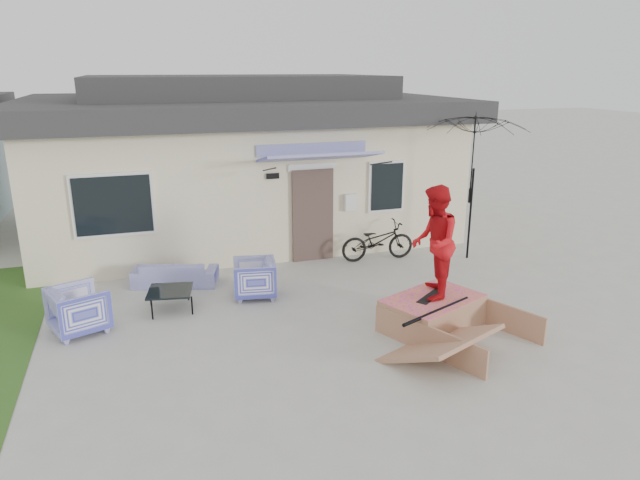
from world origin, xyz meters
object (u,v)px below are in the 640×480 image
object	(u,v)px
armchair_right	(254,276)
coffee_table	(171,300)
loveseat	(175,269)
patio_umbrella	(473,184)
armchair_left	(78,307)
bicycle	(378,237)
skate_ramp	(432,313)
skateboard	(431,296)
skater	(434,241)

from	to	relation	value
armchair_right	coffee_table	size ratio (longest dim) A/B	1.05
loveseat	armchair_right	bearing A→B (deg)	158.08
armchair_right	patio_umbrella	size ratio (longest dim) A/B	0.31
armchair_left	bicycle	size ratio (longest dim) A/B	0.51
skate_ramp	skateboard	xyz separation A→B (m)	(-0.02, 0.05, 0.29)
loveseat	coffee_table	distance (m)	1.29
armchair_left	skateboard	xyz separation A→B (m)	(5.65, -1.65, 0.13)
armchair_left	coffee_table	distance (m)	1.59
loveseat	bicycle	xyz separation A→B (m)	(4.54, 0.17, 0.22)
armchair_right	bicycle	world-z (taller)	bicycle
patio_umbrella	skater	size ratio (longest dim) A/B	1.38
armchair_left	skater	xyz separation A→B (m)	(5.65, -1.65, 1.10)
skate_ramp	skateboard	bearing A→B (deg)	90.00
patio_umbrella	skater	world-z (taller)	skater
coffee_table	skater	bearing A→B (deg)	-27.04
skateboard	skate_ramp	bearing A→B (deg)	-103.43
loveseat	patio_umbrella	distance (m)	6.74
skateboard	bicycle	bearing A→B (deg)	44.31
bicycle	skateboard	world-z (taller)	bicycle
patio_umbrella	skater	distance (m)	4.01
armchair_left	coffee_table	bearing A→B (deg)	-94.66
armchair_left	skateboard	bearing A→B (deg)	-127.95
bicycle	patio_umbrella	bearing A→B (deg)	-101.85
patio_umbrella	skate_ramp	bearing A→B (deg)	-130.30
bicycle	armchair_left	bearing A→B (deg)	109.87
coffee_table	armchair_right	bearing A→B (deg)	5.39
skate_ramp	skateboard	world-z (taller)	skateboard
skate_ramp	loveseat	bearing A→B (deg)	116.22
armchair_right	skater	world-z (taller)	skater
armchair_right	patio_umbrella	world-z (taller)	patio_umbrella
skate_ramp	skater	xyz separation A→B (m)	(-0.02, 0.05, 1.26)
skateboard	skater	distance (m)	0.97
loveseat	skater	distance (m)	5.34
coffee_table	patio_umbrella	world-z (taller)	patio_umbrella
loveseat	patio_umbrella	size ratio (longest dim) A/B	0.65
coffee_table	skateboard	xyz separation A→B (m)	(4.14, -2.11, 0.37)
coffee_table	bicycle	world-z (taller)	bicycle
skater	loveseat	bearing A→B (deg)	-102.50
loveseat	patio_umbrella	xyz separation A→B (m)	(6.58, -0.36, 1.42)
bicycle	coffee_table	bearing A→B (deg)	109.89
bicycle	patio_umbrella	distance (m)	2.43
coffee_table	bicycle	size ratio (longest dim) A/B	0.45
armchair_left	skater	world-z (taller)	skater
coffee_table	skate_ramp	size ratio (longest dim) A/B	0.36
bicycle	patio_umbrella	size ratio (longest dim) A/B	0.66
loveseat	skateboard	xyz separation A→B (m)	(3.95, -3.39, 0.23)
skate_ramp	armchair_right	bearing A→B (deg)	115.14
loveseat	armchair_right	size ratio (longest dim) A/B	2.07
armchair_left	loveseat	bearing A→B (deg)	-65.96
coffee_table	skate_ramp	distance (m)	4.69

